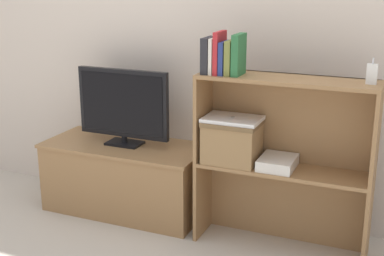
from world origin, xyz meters
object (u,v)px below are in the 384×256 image
Objects in this scene: tv at (123,105)px; laptop at (233,119)px; book_forest at (239,55)px; magazine_stack at (278,163)px; tv_stand at (126,177)px; baby_monitor at (372,74)px; book_charcoal at (209,55)px; storage_basket_left at (232,140)px; book_navy at (225,58)px; book_crimson at (220,53)px; book_ivory at (214,56)px; book_olive at (231,58)px.

tv is 1.97× the size of laptop.
magazine_stack is at bearing 5.91° from book_forest.
tv_stand is 1.65m from baby_monitor.
book_charcoal is 0.62× the size of laptop.
tv reaches higher than tv_stand.
storage_basket_left is 0.12m from laptop.
book_navy reaches higher than magazine_stack.
book_charcoal is 0.69m from magazine_stack.
laptop is at bearing 7.75° from book_charcoal.
book_crimson is 0.75× the size of storage_basket_left.
book_charcoal is at bearing -172.25° from storage_basket_left.
book_ivory is (0.03, 0.00, -0.00)m from book_charcoal.
laptop is (0.14, 0.02, -0.34)m from book_charcoal.
book_ivory reaches higher than magazine_stack.
laptop reaches higher than tv_stand.
storage_basket_left is (0.07, 0.02, -0.48)m from book_crimson.
book_ivory is at bearing -177.60° from baby_monitor.
book_charcoal reaches higher than tv_stand.
book_forest reaches higher than tv_stand.
book_navy is 0.08m from book_forest.
magazine_stack is at bearing 4.98° from book_olive.
laptop is (-0.00, -0.00, 0.12)m from storage_basket_left.
tv_stand is 0.48m from tv.
book_ivory is at bearing -11.07° from tv_stand.
book_crimson is 0.67m from magazine_stack.
book_crimson is 1.75× the size of baby_monitor.
tv_stand is 1.05m from magazine_stack.
laptop is (0.10, 0.02, -0.34)m from book_ivory.
book_ivory reaches higher than laptop.
tv is 0.88m from book_forest.
book_navy is (0.03, -0.00, -0.03)m from book_crimson.
book_crimson is 0.37m from laptop.
magazine_stack is at bearing 1.11° from laptop.
laptop is at bearing 22.14° from book_navy.
book_olive is at bearing -9.71° from tv_stand.
laptop is at bearing 59.78° from book_olive.
book_olive is (0.74, -0.12, 0.36)m from tv.
laptop is 1.36× the size of magazine_stack.
book_forest is (0.08, 0.00, 0.02)m from book_navy.
tv_stand is 3.42× the size of storage_basket_left.
storage_basket_left is (0.75, -0.11, 0.38)m from tv_stand.
book_olive is 0.05m from book_forest.
book_crimson reaches higher than book_navy.
book_ivory is 0.06m from book_navy.
baby_monitor reaches higher than tv_stand.
baby_monitor is (1.45, -0.09, 0.32)m from tv.
book_forest reaches higher than book_charcoal.
tv_stand is at bearing 170.29° from book_olive.
storage_basket_left is at bearing -178.77° from baby_monitor.
book_crimson is at bearing -177.51° from baby_monitor.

